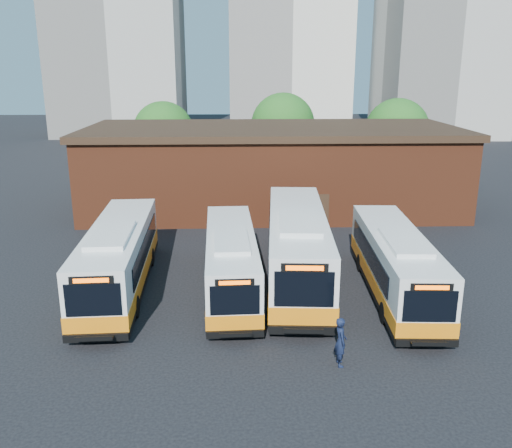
{
  "coord_description": "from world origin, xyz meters",
  "views": [
    {
      "loc": [
        -2.67,
        -22.16,
        10.78
      ],
      "look_at": [
        -1.79,
        4.04,
        3.19
      ],
      "focal_mm": 38.0,
      "sensor_mm": 36.0,
      "label": 1
    }
  ],
  "objects_px": {
    "bus_mideast": "(297,249)",
    "transit_worker": "(341,342)",
    "bus_midwest": "(231,263)",
    "bus_west": "(119,260)",
    "bus_east": "(395,266)"
  },
  "relations": [
    {
      "from": "bus_west",
      "to": "transit_worker",
      "type": "xyz_separation_m",
      "value": [
        9.75,
        -7.64,
        -0.59
      ]
    },
    {
      "from": "bus_midwest",
      "to": "transit_worker",
      "type": "height_order",
      "value": "bus_midwest"
    },
    {
      "from": "bus_midwest",
      "to": "bus_east",
      "type": "distance_m",
      "value": 8.06
    },
    {
      "from": "bus_midwest",
      "to": "bus_mideast",
      "type": "height_order",
      "value": "bus_mideast"
    },
    {
      "from": "bus_east",
      "to": "transit_worker",
      "type": "relative_size",
      "value": 6.28
    },
    {
      "from": "transit_worker",
      "to": "bus_west",
      "type": "bearing_deg",
      "value": 48.25
    },
    {
      "from": "bus_west",
      "to": "bus_mideast",
      "type": "relative_size",
      "value": 0.9
    },
    {
      "from": "transit_worker",
      "to": "bus_east",
      "type": "bearing_deg",
      "value": -34.3
    },
    {
      "from": "bus_midwest",
      "to": "bus_mideast",
      "type": "distance_m",
      "value": 3.65
    },
    {
      "from": "bus_mideast",
      "to": "transit_worker",
      "type": "bearing_deg",
      "value": -81.34
    },
    {
      "from": "bus_west",
      "to": "transit_worker",
      "type": "relative_size",
      "value": 6.59
    },
    {
      "from": "bus_midwest",
      "to": "transit_worker",
      "type": "xyz_separation_m",
      "value": [
        4.15,
        -7.32,
        -0.46
      ]
    },
    {
      "from": "bus_midwest",
      "to": "transit_worker",
      "type": "bearing_deg",
      "value": -62.67
    },
    {
      "from": "bus_midwest",
      "to": "bus_east",
      "type": "bearing_deg",
      "value": -7.8
    },
    {
      "from": "bus_west",
      "to": "bus_east",
      "type": "xyz_separation_m",
      "value": [
        13.63,
        -1.11,
        -0.07
      ]
    }
  ]
}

